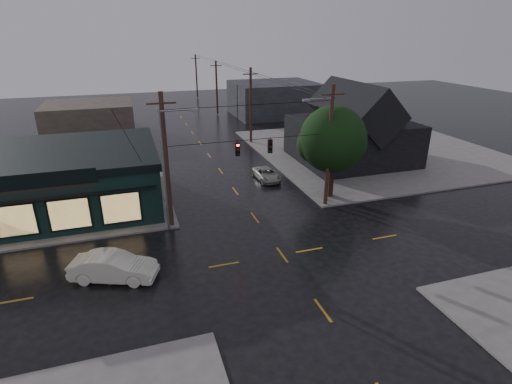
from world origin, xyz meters
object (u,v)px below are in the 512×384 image
object	(u,v)px
sedan_cream	(114,267)
suv_silver	(267,174)
corner_tree	(333,140)
utility_pole_ne	(325,205)
utility_pole_nw	(172,226)

from	to	relation	value
sedan_cream	suv_silver	bearing A→B (deg)	-25.83
corner_tree	suv_silver	xyz separation A→B (m)	(-3.86, 5.94, -4.72)
corner_tree	utility_pole_ne	bearing A→B (deg)	-126.67
utility_pole_ne	suv_silver	size ratio (longest dim) A/B	2.45
sedan_cream	suv_silver	world-z (taller)	sedan_cream
corner_tree	utility_pole_ne	xyz separation A→B (m)	(-1.16, -1.55, -5.29)
utility_pole_nw	utility_pole_ne	xyz separation A→B (m)	(13.00, 0.00, 0.00)
corner_tree	sedan_cream	bearing A→B (deg)	-157.55
corner_tree	utility_pole_ne	world-z (taller)	corner_tree
corner_tree	utility_pole_nw	xyz separation A→B (m)	(-14.16, -1.55, -5.29)
sedan_cream	corner_tree	bearing A→B (deg)	-46.47
sedan_cream	utility_pole_nw	bearing A→B (deg)	-13.44
utility_pole_ne	suv_silver	distance (m)	7.98
suv_silver	utility_pole_ne	bearing A→B (deg)	-72.03
corner_tree	utility_pole_nw	bearing A→B (deg)	-173.74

